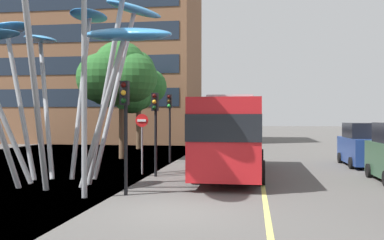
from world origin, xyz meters
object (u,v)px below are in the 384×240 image
object	(u,v)px
street_lamp	(94,53)
no_entry_sign	(142,134)
traffic_light_opposite	(189,117)
leaf_sculpture	(56,23)
traffic_light_kerb_far	(155,116)
traffic_light_island_mid	(170,113)
car_parked_far	(362,146)
red_bus	(232,132)
traffic_light_kerb_near	(125,113)

from	to	relation	value
street_lamp	no_entry_sign	world-z (taller)	street_lamp
traffic_light_opposite	leaf_sculpture	bearing A→B (deg)	-103.62
traffic_light_opposite	no_entry_sign	world-z (taller)	traffic_light_opposite
traffic_light_kerb_far	traffic_light_island_mid	bearing A→B (deg)	94.99
leaf_sculpture	traffic_light_kerb_far	bearing A→B (deg)	38.48
traffic_light_opposite	street_lamp	world-z (taller)	street_lamp
car_parked_far	leaf_sculpture	bearing A→B (deg)	-148.20
street_lamp	traffic_light_kerb_far	bearing A→B (deg)	80.58
traffic_light_island_mid	no_entry_sign	xyz separation A→B (m)	(-0.26, -5.19, -1.01)
car_parked_far	traffic_light_island_mid	bearing A→B (deg)	178.67
traffic_light_kerb_far	traffic_light_island_mid	world-z (taller)	traffic_light_island_mid
street_lamp	leaf_sculpture	bearing A→B (deg)	134.86
red_bus	traffic_light_island_mid	size ratio (longest dim) A/B	2.56
traffic_light_opposite	traffic_light_kerb_near	bearing A→B (deg)	-89.52
leaf_sculpture	traffic_light_island_mid	xyz separation A→B (m)	(2.80, 8.53, -3.45)
red_bus	traffic_light_opposite	bearing A→B (deg)	109.62
traffic_light_kerb_far	no_entry_sign	world-z (taller)	traffic_light_kerb_far
traffic_light_kerb_far	traffic_light_opposite	world-z (taller)	traffic_light_kerb_far
red_bus	no_entry_sign	size ratio (longest dim) A/B	3.64
leaf_sculpture	traffic_light_opposite	world-z (taller)	leaf_sculpture
traffic_light_opposite	traffic_light_kerb_far	bearing A→B (deg)	-89.48
leaf_sculpture	car_parked_far	xyz separation A→B (m)	(13.37, 8.29, -5.21)
traffic_light_opposite	car_parked_far	size ratio (longest dim) A/B	0.79
leaf_sculpture	traffic_light_kerb_far	world-z (taller)	leaf_sculpture
traffic_light_island_mid	no_entry_sign	distance (m)	5.30
traffic_light_kerb_far	no_entry_sign	size ratio (longest dim) A/B	1.33
red_bus	traffic_light_island_mid	xyz separation A→B (m)	(-3.83, 4.80, 0.90)
red_bus	traffic_light_kerb_near	bearing A→B (deg)	-120.02
traffic_light_kerb_near	traffic_light_kerb_far	world-z (taller)	traffic_light_kerb_near
street_lamp	no_entry_sign	xyz separation A→B (m)	(0.07, 5.82, -2.86)
traffic_light_island_mid	no_entry_sign	world-z (taller)	traffic_light_island_mid
leaf_sculpture	traffic_light_opposite	size ratio (longest dim) A/B	3.19
traffic_light_opposite	street_lamp	xyz separation A→B (m)	(-0.75, -15.79, 2.07)
traffic_light_kerb_near	street_lamp	xyz separation A→B (m)	(-0.88, -0.53, 1.93)
red_bus	no_entry_sign	distance (m)	4.12
no_entry_sign	traffic_light_kerb_near	bearing A→B (deg)	-81.29
car_parked_far	no_entry_sign	distance (m)	11.93
red_bus	leaf_sculpture	world-z (taller)	leaf_sculpture
no_entry_sign	car_parked_far	bearing A→B (deg)	24.56
traffic_light_island_mid	car_parked_far	xyz separation A→B (m)	(10.57, -0.25, -1.77)
red_bus	traffic_light_island_mid	world-z (taller)	traffic_light_island_mid
leaf_sculpture	car_parked_far	world-z (taller)	leaf_sculpture
red_bus	leaf_sculpture	bearing A→B (deg)	-150.64
leaf_sculpture	traffic_light_island_mid	world-z (taller)	leaf_sculpture
no_entry_sign	traffic_light_island_mid	bearing A→B (deg)	87.09
traffic_light_island_mid	street_lamp	distance (m)	11.18
red_bus	leaf_sculpture	size ratio (longest dim) A/B	0.87
traffic_light_kerb_far	street_lamp	size ratio (longest dim) A/B	0.50
leaf_sculpture	traffic_light_island_mid	bearing A→B (deg)	71.81
red_bus	no_entry_sign	bearing A→B (deg)	-174.51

